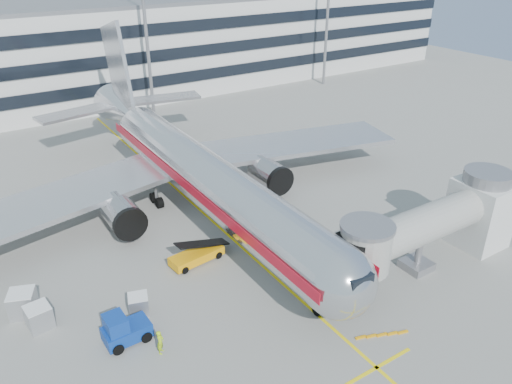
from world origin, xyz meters
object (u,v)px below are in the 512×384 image
belt_loader (197,255)px  cargo_container_right (23,303)px  main_jet (193,168)px  baggage_tug (124,330)px  ramp_worker (160,342)px  cargo_container_front (139,304)px  cargo_container_left (39,317)px

belt_loader → cargo_container_right: (-13.50, 0.89, 0.28)m
main_jet → belt_loader: bearing=-115.7°
baggage_tug → ramp_worker: bearing=-53.7°
belt_loader → baggage_tug: 10.16m
belt_loader → cargo_container_front: 7.35m
cargo_container_front → baggage_tug: bearing=-130.0°
cargo_container_left → cargo_container_front: cargo_container_left is taller
belt_loader → cargo_container_front: size_ratio=2.86×
cargo_container_right → cargo_container_front: cargo_container_right is taller
belt_loader → cargo_container_left: size_ratio=2.80×
belt_loader → cargo_container_left: 12.88m
main_jet → cargo_container_left: bearing=-149.4°
main_jet → cargo_container_right: 19.86m
cargo_container_right → main_jet: bearing=24.4°
baggage_tug → cargo_container_front: (1.90, 2.26, -0.27)m
cargo_container_front → ramp_worker: size_ratio=0.98×
cargo_container_left → ramp_worker: size_ratio=1.00×
cargo_container_right → belt_loader: bearing=-3.8°
baggage_tug → cargo_container_right: baggage_tug is taller
cargo_container_front → cargo_container_left: bearing=159.7°
belt_loader → cargo_container_front: bearing=-151.3°
cargo_container_front → ramp_worker: bearing=-92.9°
main_jet → cargo_container_front: main_jet is taller
cargo_container_left → baggage_tug: bearing=-45.9°
baggage_tug → cargo_container_left: baggage_tug is taller
baggage_tug → main_jet: bearing=49.4°
cargo_container_left → cargo_container_right: (-0.68, 2.06, 0.09)m
main_jet → cargo_container_front: (-10.78, -12.52, -3.49)m
belt_loader → cargo_container_front: belt_loader is taller
cargo_container_front → ramp_worker: (-0.23, -4.52, 0.15)m
cargo_container_front → cargo_container_right: bearing=147.9°
cargo_container_left → belt_loader: bearing=5.2°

